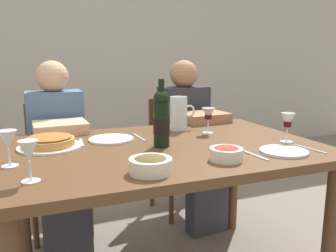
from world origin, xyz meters
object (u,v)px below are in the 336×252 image
object	(u,v)px
wine_glass_spare	(208,115)
chair_right	(176,146)
wine_glass_left_diner	(288,122)
dinner_plate_left_setting	(284,151)
olive_bowl	(151,164)
baked_tart	(50,142)
wine_glass_centre	(8,141)
dinner_plate_right_setting	(111,139)
dining_table	(163,164)
water_pitcher	(179,115)
diner_left	(59,150)
wine_glass_right_diner	(29,153)
chair_left	(56,158)
salad_bowl	(226,153)
diner_right	(191,138)
wine_bottle	(161,119)

from	to	relation	value
wine_glass_spare	chair_right	size ratio (longest dim) A/B	0.16
wine_glass_left_diner	dinner_plate_left_setting	size ratio (longest dim) A/B	0.70
olive_bowl	baked_tart	bearing A→B (deg)	122.15
wine_glass_centre	dinner_plate_left_setting	world-z (taller)	wine_glass_centre
wine_glass_left_diner	wine_glass_spare	distance (m)	0.43
baked_tart	chair_right	size ratio (longest dim) A/B	0.34
dinner_plate_right_setting	wine_glass_centre	bearing A→B (deg)	-148.32
dining_table	wine_glass_left_diner	xyz separation A→B (m)	(0.60, -0.16, 0.20)
baked_tart	wine_glass_spare	xyz separation A→B (m)	(0.84, 0.01, 0.08)
water_pitcher	wine_glass_centre	world-z (taller)	water_pitcher
baked_tart	water_pitcher	bearing A→B (deg)	12.04
wine_glass_centre	diner_left	bearing A→B (deg)	73.00
wine_glass_right_diner	diner_left	distance (m)	0.99
dinner_plate_left_setting	chair_left	size ratio (longest dim) A/B	0.24
salad_bowl	chair_right	size ratio (longest dim) A/B	0.16
water_pitcher	diner_right	size ratio (longest dim) A/B	0.17
baked_tart	diner_left	world-z (taller)	diner_left
salad_bowl	diner_right	distance (m)	1.04
dinner_plate_left_setting	salad_bowl	bearing A→B (deg)	-178.73
wine_glass_spare	diner_right	bearing A→B (deg)	75.20
wine_bottle	dinner_plate_left_setting	world-z (taller)	wine_bottle
wine_bottle	wine_glass_left_diner	world-z (taller)	wine_bottle
water_pitcher	dinner_plate_left_setting	bearing A→B (deg)	-69.09
olive_bowl	diner_left	distance (m)	1.06
dining_table	olive_bowl	xyz separation A→B (m)	(-0.19, -0.36, 0.13)
water_pitcher	chair_right	bearing A→B (deg)	68.56
dinner_plate_right_setting	salad_bowl	bearing A→B (deg)	-54.69
diner_right	water_pitcher	bearing A→B (deg)	49.32
water_pitcher	diner_right	xyz separation A→B (m)	(0.25, 0.34, -0.23)
wine_glass_centre	chair_right	world-z (taller)	wine_glass_centre
wine_glass_right_diner	dinner_plate_right_setting	distance (m)	0.63
salad_bowl	wine_glass_spare	world-z (taller)	wine_glass_spare
wine_glass_centre	diner_left	size ratio (longest dim) A/B	0.12
chair_right	diner_right	xyz separation A→B (m)	(0.02, -0.24, 0.12)
water_pitcher	diner_right	bearing A→B (deg)	54.53
wine_bottle	salad_bowl	world-z (taller)	wine_bottle
baked_tart	dinner_plate_left_setting	xyz separation A→B (m)	(0.97, -0.47, -0.02)
diner_left	baked_tart	bearing A→B (deg)	80.04
baked_tart	diner_left	size ratio (longest dim) A/B	0.25
wine_glass_left_diner	chair_right	world-z (taller)	wine_glass_left_diner
wine_glass_spare	chair_left	size ratio (longest dim) A/B	0.16
diner_left	wine_bottle	bearing A→B (deg)	120.62
wine_glass_centre	baked_tart	bearing A→B (deg)	57.07
water_pitcher	diner_right	distance (m)	0.48
wine_glass_right_diner	dinner_plate_left_setting	xyz separation A→B (m)	(1.05, -0.02, -0.10)
water_pitcher	wine_glass_left_diner	distance (m)	0.61
salad_bowl	wine_glass_centre	distance (m)	0.86
wine_glass_centre	chair_right	xyz separation A→B (m)	(1.11, 0.98, -0.37)
wine_bottle	diner_right	xyz separation A→B (m)	(0.47, 0.67, -0.28)
wine_glass_left_diner	dinner_plate_right_setting	world-z (taller)	wine_glass_left_diner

